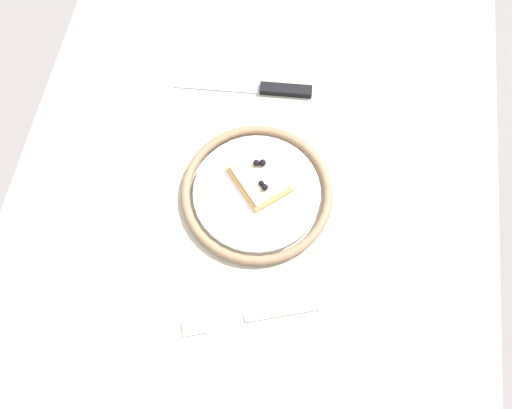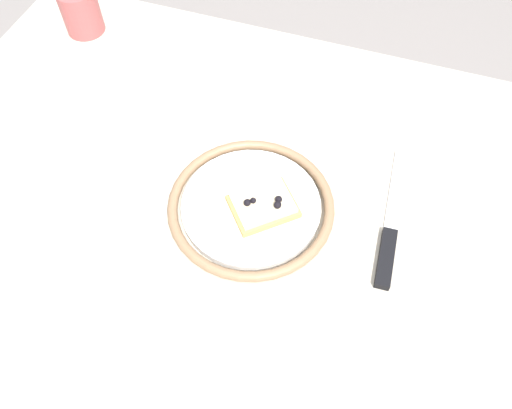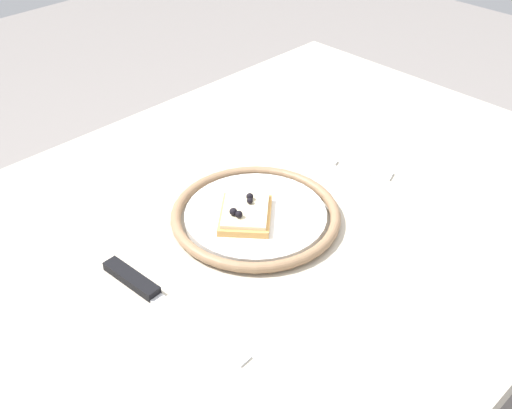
{
  "view_description": "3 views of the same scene",
  "coord_description": "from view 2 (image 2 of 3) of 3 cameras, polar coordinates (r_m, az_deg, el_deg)",
  "views": [
    {
      "loc": [
        -0.31,
        -0.06,
        1.49
      ],
      "look_at": [
        0.01,
        -0.01,
        0.73
      ],
      "focal_mm": 37.83,
      "sensor_mm": 36.0,
      "label": 1
    },
    {
      "loc": [
        0.17,
        -0.39,
        1.33
      ],
      "look_at": [
        0.04,
        -0.01,
        0.72
      ],
      "focal_mm": 35.85,
      "sensor_mm": 36.0,
      "label": 2
    },
    {
      "loc": [
        0.54,
        0.5,
        1.26
      ],
      "look_at": [
        0.02,
        -0.02,
        0.72
      ],
      "focal_mm": 44.53,
      "sensor_mm": 36.0,
      "label": 3
    }
  ],
  "objects": [
    {
      "name": "ground_plane",
      "position": [
        1.4,
        -1.7,
        -15.83
      ],
      "size": [
        6.0,
        6.0,
        0.0
      ],
      "primitive_type": "plane",
      "color": "slate"
    },
    {
      "name": "dining_table",
      "position": [
        0.83,
        -2.75,
        -2.87
      ],
      "size": [
        1.06,
        0.78,
        0.71
      ],
      "color": "#BCB29E",
      "rests_on": "ground_plane"
    },
    {
      "name": "plate",
      "position": [
        0.74,
        -0.56,
        -0.15
      ],
      "size": [
        0.24,
        0.24,
        0.02
      ],
      "color": "white",
      "rests_on": "dining_table"
    },
    {
      "name": "pizza_slice_near",
      "position": [
        0.72,
        0.83,
        -0.08
      ],
      "size": [
        0.11,
        0.11,
        0.03
      ],
      "color": "tan",
      "rests_on": "plate"
    },
    {
      "name": "knife",
      "position": [
        0.74,
        14.6,
        -3.66
      ],
      "size": [
        0.03,
        0.24,
        0.01
      ],
      "color": "silver",
      "rests_on": "dining_table"
    },
    {
      "name": "fork",
      "position": [
        0.79,
        -14.55,
        2.29
      ],
      "size": [
        0.08,
        0.2,
        0.0
      ],
      "color": "silver",
      "rests_on": "dining_table"
    },
    {
      "name": "cup",
      "position": [
        1.05,
        -18.97,
        19.74
      ],
      "size": [
        0.07,
        0.07,
        0.08
      ],
      "primitive_type": "cylinder",
      "color": "#A54C4C",
      "rests_on": "dining_table"
    }
  ]
}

